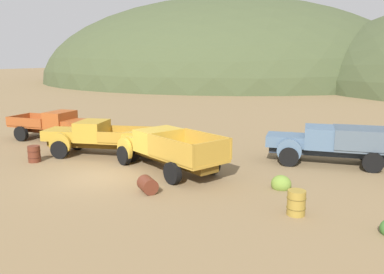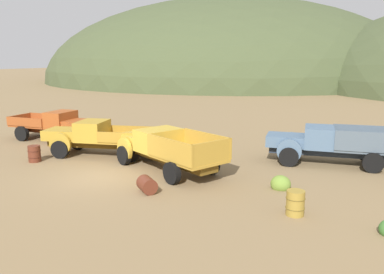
{
  "view_description": "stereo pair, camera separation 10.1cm",
  "coord_description": "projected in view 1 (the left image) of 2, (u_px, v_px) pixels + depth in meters",
  "views": [
    {
      "loc": [
        12.1,
        -12.7,
        5.31
      ],
      "look_at": [
        1.92,
        4.76,
        1.21
      ],
      "focal_mm": 37.01,
      "sensor_mm": 36.0,
      "label": 1
    },
    {
      "loc": [
        12.19,
        -12.65,
        5.31
      ],
      "look_at": [
        1.92,
        4.76,
        1.21
      ],
      "focal_mm": 37.01,
      "sensor_mm": 36.0,
      "label": 2
    }
  ],
  "objects": [
    {
      "name": "hill_far_right",
      "position": [
        227.0,
        79.0,
        95.32
      ],
      "size": [
        83.61,
        83.76,
        36.69
      ],
      "primitive_type": "ellipsoid",
      "color": "#424C2D",
      "rests_on": "ground"
    },
    {
      "name": "oil_drum_spare",
      "position": [
        296.0,
        203.0,
        13.47
      ],
      "size": [
        0.66,
        0.66,
        0.87
      ],
      "color": "olive",
      "rests_on": "ground"
    },
    {
      "name": "truck_chalk_blue",
      "position": [
        322.0,
        144.0,
        19.88
      ],
      "size": [
        6.52,
        3.42,
        1.91
      ],
      "rotation": [
        0.0,
        0.0,
        3.38
      ],
      "color": "#262D39",
      "rests_on": "ground"
    },
    {
      "name": "oil_drum_by_truck",
      "position": [
        34.0,
        154.0,
        20.29
      ],
      "size": [
        0.66,
        0.66,
        0.84
      ],
      "color": "#5B2819",
      "rests_on": "ground"
    },
    {
      "name": "truck_oxide_orange",
      "position": [
        60.0,
        125.0,
        25.43
      ],
      "size": [
        6.08,
        3.13,
        1.89
      ],
      "rotation": [
        0.0,
        0.0,
        0.17
      ],
      "color": "#51220D",
      "rests_on": "ground"
    },
    {
      "name": "oil_drum_foreground",
      "position": [
        148.0,
        185.0,
        15.71
      ],
      "size": [
        1.05,
        0.99,
        0.63
      ],
      "color": "#5B2819",
      "rests_on": "ground"
    },
    {
      "name": "bush_front_left",
      "position": [
        281.0,
        184.0,
        16.2
      ],
      "size": [
        0.83,
        0.75,
        0.73
      ],
      "color": "olive",
      "rests_on": "ground"
    },
    {
      "name": "bush_front_right",
      "position": [
        118.0,
        131.0,
        27.77
      ],
      "size": [
        0.77,
        0.7,
        0.68
      ],
      "color": "#4C8438",
      "rests_on": "ground"
    },
    {
      "name": "truck_faded_yellow",
      "position": [
        161.0,
        147.0,
        19.14
      ],
      "size": [
        6.87,
        4.21,
        1.91
      ],
      "rotation": [
        0.0,
        0.0,
        2.8
      ],
      "color": "brown",
      "rests_on": "ground"
    },
    {
      "name": "ground_plane",
      "position": [
        102.0,
        177.0,
        17.78
      ],
      "size": [
        300.0,
        300.0,
        0.0
      ],
      "primitive_type": "plane",
      "color": "olive"
    },
    {
      "name": "truck_mustard",
      "position": [
        94.0,
        137.0,
        21.61
      ],
      "size": [
        6.7,
        4.03,
        1.89
      ],
      "rotation": [
        0.0,
        0.0,
        3.49
      ],
      "color": "#593D12",
      "rests_on": "ground"
    }
  ]
}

